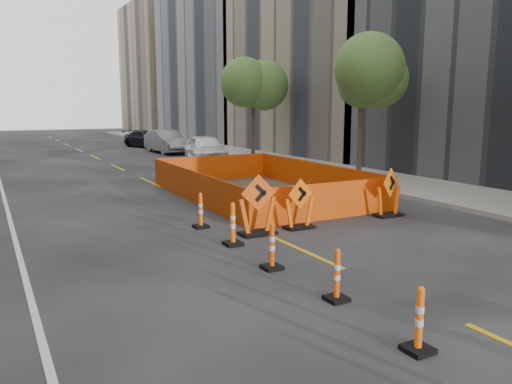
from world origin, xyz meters
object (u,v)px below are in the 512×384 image
channelizer_2 (419,319)px  channelizer_6 (201,210)px  channelizer_5 (233,224)px  chevron_sign_center (299,204)px  parked_car_far (147,139)px  channelizer_4 (272,246)px  parked_car_near (206,149)px  chevron_sign_left (258,205)px  channelizer_3 (337,275)px  parked_car_mid (166,142)px  chevron_sign_right (389,192)px

channelizer_2 → channelizer_6: size_ratio=0.96×
channelizer_5 → chevron_sign_center: chevron_sign_center is taller
channelizer_2 → parked_car_far: bearing=79.3°
channelizer_2 → channelizer_5: channelizer_5 is taller
channelizer_6 → chevron_sign_center: size_ratio=0.71×
channelizer_4 → parked_car_near: bearing=71.0°
chevron_sign_left → parked_car_near: size_ratio=0.32×
channelizer_3 → channelizer_4: (-0.12, 1.99, 0.03)m
chevron_sign_center → channelizer_4: bearing=-139.5°
parked_car_near → parked_car_mid: parked_car_near is taller
parked_car_near → channelizer_5: bearing=-98.9°
parked_car_far → parked_car_mid: bearing=-111.3°
channelizer_2 → parked_car_near: size_ratio=0.19×
channelizer_2 → chevron_sign_right: size_ratio=0.63×
channelizer_3 → chevron_sign_left: 4.68m
channelizer_4 → chevron_sign_center: size_ratio=0.71×
channelizer_2 → channelizer_5: bearing=89.0°
channelizer_2 → chevron_sign_center: bearing=69.7°
channelizer_2 → chevron_sign_right: bearing=49.3°
channelizer_6 → chevron_sign_right: chevron_sign_right is taller
channelizer_3 → channelizer_5: channelizer_5 is taller
channelizer_5 → channelizer_3: bearing=-89.4°
channelizer_3 → parked_car_mid: bearing=77.2°
channelizer_3 → parked_car_near: size_ratio=0.19×
chevron_sign_right → parked_car_near: (0.60, 15.52, 0.10)m
channelizer_4 → channelizer_5: size_ratio=0.94×
chevron_sign_left → parked_car_far: 28.94m
chevron_sign_center → parked_car_near: 15.96m
chevron_sign_center → parked_car_far: size_ratio=0.30×
channelizer_6 → channelizer_4: bearing=-91.0°
channelizer_5 → chevron_sign_left: 1.19m
channelizer_5 → parked_car_far: size_ratio=0.23×
channelizer_4 → chevron_sign_left: bearing=67.2°
chevron_sign_left → parked_car_far: size_ratio=0.35×
channelizer_3 → channelizer_6: bearing=90.5°
parked_car_far → channelizer_6: bearing=-123.1°
parked_car_near → parked_car_mid: bearing=100.6°
channelizer_2 → chevron_sign_center: 7.03m
channelizer_2 → parked_car_far: (6.59, 34.96, 0.20)m
channelizer_2 → chevron_sign_left: size_ratio=0.59×
channelizer_6 → parked_car_near: size_ratio=0.20×
channelizer_2 → parked_car_mid: (6.43, 29.63, 0.33)m
channelizer_5 → chevron_sign_left: size_ratio=0.66×
parked_car_mid → parked_car_far: (0.16, 5.33, -0.14)m
chevron_sign_left → parked_car_mid: bearing=82.0°
chevron_sign_center → channelizer_6: bearing=142.8°
channelizer_4 → parked_car_near: 19.16m
channelizer_5 → chevron_sign_left: bearing=30.3°
chevron_sign_center → channelizer_2: bearing=-117.2°
channelizer_3 → channelizer_6: channelizer_6 is taller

